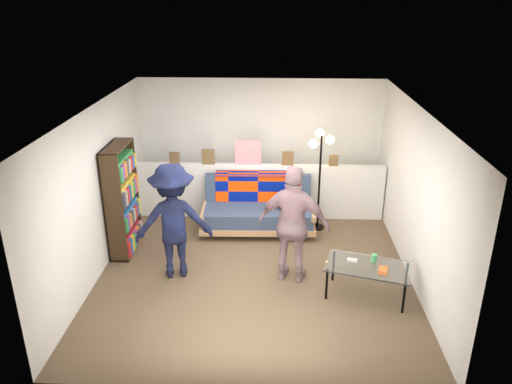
% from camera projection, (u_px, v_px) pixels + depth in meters
% --- Properties ---
extents(ground, '(5.00, 5.00, 0.00)m').
position_uv_depth(ground, '(255.00, 266.00, 7.52)').
color(ground, brown).
rests_on(ground, ground).
extents(room_shell, '(4.60, 5.05, 2.45)m').
position_uv_depth(room_shell, '(256.00, 151.00, 7.33)').
color(room_shell, silver).
rests_on(room_shell, ground).
extents(half_wall_ledge, '(4.45, 0.15, 1.00)m').
position_uv_depth(half_wall_ledge, '(259.00, 191.00, 9.00)').
color(half_wall_ledge, silver).
rests_on(half_wall_ledge, ground).
extents(ledge_decor, '(2.97, 0.02, 0.45)m').
position_uv_depth(ledge_decor, '(246.00, 155.00, 8.73)').
color(ledge_decor, brown).
rests_on(ledge_decor, half_wall_ledge).
extents(futon_sofa, '(1.95, 0.98, 0.83)m').
position_uv_depth(futon_sofa, '(259.00, 209.00, 8.55)').
color(futon_sofa, '#AE7E54').
rests_on(futon_sofa, ground).
extents(bookshelf, '(0.29, 0.87, 1.73)m').
position_uv_depth(bookshelf, '(122.00, 203.00, 7.72)').
color(bookshelf, black).
rests_on(bookshelf, ground).
extents(coffee_table, '(1.24, 0.90, 0.58)m').
position_uv_depth(coffee_table, '(369.00, 268.00, 6.65)').
color(coffee_table, black).
rests_on(coffee_table, ground).
extents(floor_lamp, '(0.41, 0.34, 1.75)m').
position_uv_depth(floor_lamp, '(320.00, 160.00, 8.30)').
color(floor_lamp, black).
rests_on(floor_lamp, ground).
extents(person_left, '(1.20, 0.84, 1.70)m').
position_uv_depth(person_left, '(173.00, 221.00, 7.02)').
color(person_left, black).
rests_on(person_left, ground).
extents(person_right, '(1.08, 0.65, 1.72)m').
position_uv_depth(person_right, '(294.00, 225.00, 6.89)').
color(person_right, '#C07C8A').
rests_on(person_right, ground).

